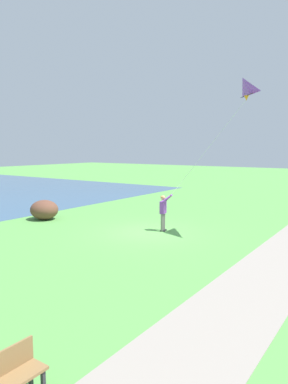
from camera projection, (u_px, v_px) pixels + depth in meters
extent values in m
plane|color=#569947|center=(149.00, 232.00, 17.06)|extent=(120.00, 120.00, 0.00)
cube|color=gray|center=(273.00, 269.00, 11.84)|extent=(2.64, 32.02, 0.02)
cube|color=#232328|center=(164.00, 230.00, 17.44)|extent=(0.26, 0.16, 0.06)
cylinder|color=slate|center=(164.00, 221.00, 17.40)|extent=(0.14, 0.14, 0.82)
cube|color=#232328|center=(162.00, 231.00, 17.22)|extent=(0.26, 0.16, 0.06)
cylinder|color=slate|center=(162.00, 222.00, 17.18)|extent=(0.14, 0.14, 0.82)
cube|color=#753899|center=(163.00, 207.00, 17.20)|extent=(0.30, 0.44, 0.60)
sphere|color=tan|center=(163.00, 198.00, 17.14)|extent=(0.22, 0.22, 0.22)
ellipsoid|color=olive|center=(163.00, 197.00, 17.15)|extent=(0.27, 0.27, 0.13)
cylinder|color=#753899|center=(168.00, 198.00, 17.14)|extent=(0.56, 0.25, 0.43)
cylinder|color=#753899|center=(167.00, 199.00, 16.98)|extent=(0.48, 0.43, 0.43)
sphere|color=tan|center=(171.00, 196.00, 16.98)|extent=(0.10, 0.10, 0.10)
pyramid|color=purple|center=(242.00, 87.00, 15.10)|extent=(1.27, 1.39, 0.71)
cone|color=orange|center=(246.00, 98.00, 15.17)|extent=(0.28, 0.28, 0.22)
cylinder|color=black|center=(246.00, 96.00, 15.16)|extent=(0.90, 1.06, 0.02)
cylinder|color=silver|center=(206.00, 150.00, 16.08)|extent=(3.27, 0.72, 4.31)
cube|color=#2D2D33|center=(43.00, 381.00, 5.81)|extent=(0.06, 0.06, 0.45)
cube|color=#2D2D33|center=(31.00, 374.00, 5.99)|extent=(0.06, 0.06, 0.45)
ellipsoid|color=brown|center=(44.00, 210.00, 20.09)|extent=(1.61, 1.49, 1.10)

